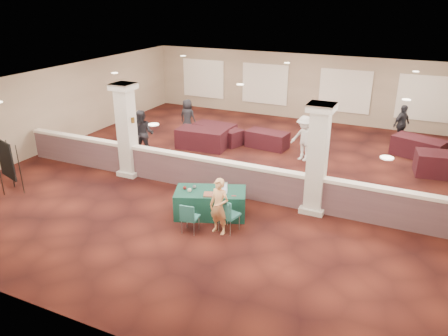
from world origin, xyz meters
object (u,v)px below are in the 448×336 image
at_px(far_table_front_center, 224,135).
at_px(far_table_front_left, 202,139).
at_px(far_table_front_right, 446,165).
at_px(near_table, 210,203).
at_px(far_table_back_right, 418,148).
at_px(attendee_a, 143,134).
at_px(far_table_back_center, 267,140).
at_px(woman, 219,206).
at_px(attendee_b, 304,138).
at_px(easel_board, 6,160).
at_px(far_table_back_left, 215,132).
at_px(attendee_d, 188,117).
at_px(attendee_c, 401,125).
at_px(conf_chair_side, 189,216).
at_px(conf_chair_main, 227,213).

bearing_deg(far_table_front_center, far_table_front_left, -118.46).
bearing_deg(far_table_front_left, far_table_front_right, 6.37).
height_order(near_table, far_table_front_right, far_table_front_right).
xyz_separation_m(far_table_back_right, attendee_a, (-9.63, -4.41, 0.53)).
relative_size(far_table_front_left, far_table_back_center, 1.19).
relative_size(woman, attendee_b, 0.89).
distance_m(easel_board, far_table_back_left, 8.34).
relative_size(far_table_front_right, far_table_back_center, 1.20).
distance_m(far_table_front_left, attendee_d, 2.16).
height_order(easel_board, far_table_back_center, easel_board).
bearing_deg(attendee_c, conf_chair_side, -171.60).
bearing_deg(conf_chair_main, far_table_back_left, 131.43).
bearing_deg(attendee_c, far_table_back_left, 143.09).
relative_size(attendee_a, attendee_d, 1.17).
bearing_deg(attendee_a, far_table_front_right, -2.45).
height_order(easel_board, far_table_front_right, easel_board).
bearing_deg(attendee_a, near_table, -52.74).
relative_size(easel_board, far_table_back_right, 0.92).
xyz_separation_m(woman, far_table_back_center, (-1.16, 6.97, -0.43)).
distance_m(woman, attendee_d, 8.84).
bearing_deg(attendee_b, far_table_back_center, 176.11).
xyz_separation_m(far_table_front_right, attendee_c, (-1.74, 3.00, 0.42)).
height_order(near_table, far_table_front_left, far_table_front_left).
distance_m(conf_chair_main, far_table_back_left, 7.81).
bearing_deg(woman, attendee_c, 78.38).
relative_size(near_table, attendee_c, 1.19).
xyz_separation_m(far_table_front_right, attendee_a, (-10.59, -2.80, 0.50)).
relative_size(far_table_front_center, attendee_d, 1.04).
relative_size(conf_chair_side, far_table_back_right, 0.45).
xyz_separation_m(attendee_a, attendee_d, (0.09, 3.30, -0.13)).
height_order(far_table_front_left, far_table_front_right, far_table_front_right).
xyz_separation_m(attendee_a, attendee_c, (8.85, 5.80, -0.08)).
height_order(far_table_front_left, attendee_c, attendee_c).
distance_m(far_table_front_left, attendee_b, 4.15).
distance_m(conf_chair_side, far_table_front_center, 7.49).
xyz_separation_m(conf_chair_side, far_table_front_left, (-2.83, 6.13, -0.10)).
xyz_separation_m(far_table_back_left, attendee_c, (7.26, 2.80, 0.48)).
bearing_deg(far_table_front_left, attendee_c, 28.89).
distance_m(near_table, attendee_c, 10.01).
bearing_deg(far_table_front_left, far_table_back_right, 18.05).
height_order(far_table_front_center, attendee_d, attendee_d).
bearing_deg(far_table_front_center, near_table, -68.61).
height_order(far_table_front_left, far_table_back_center, far_table_front_left).
xyz_separation_m(conf_chair_main, attendee_c, (3.54, 9.66, 0.26)).
bearing_deg(attendee_d, near_table, 127.88).
distance_m(conf_chair_side, far_table_back_center, 7.35).
height_order(woman, far_table_back_right, woman).
height_order(near_table, conf_chair_side, conf_chair_side).
relative_size(far_table_back_left, attendee_c, 1.05).
bearing_deg(attendee_b, near_table, -82.24).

